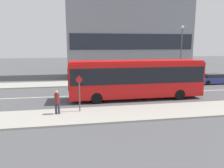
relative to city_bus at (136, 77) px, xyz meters
name	(u,v)px	position (x,y,z in m)	size (l,w,h in m)	color
ground_plane	(105,95)	(-2.57, 2.00, -2.01)	(120.00, 120.00, 0.00)	#4F4F51
sidewalk_near	(117,114)	(-2.57, -4.25, -1.94)	(44.00, 3.50, 0.13)	#A39E93
sidewalk_far	(98,83)	(-2.57, 8.25, -1.94)	(44.00, 3.50, 0.13)	#A39E93
lane_centerline	(105,95)	(-2.57, 2.00, -2.00)	(41.80, 0.16, 0.01)	silver
apartment_block_left_tower	(129,13)	(2.91, 14.24, 7.51)	(18.47, 5.57, 19.05)	gray
city_bus	(136,77)	(0.00, 0.00, 0.00)	(11.99, 2.64, 3.50)	red
parked_car_0	(213,79)	(11.68, 5.59, -1.39)	(4.00, 1.75, 1.29)	navy
pedestrian_near_stop	(57,101)	(-6.72, -3.75, -0.92)	(0.35, 0.34, 1.68)	#383347
bus_stop_sign	(79,91)	(-5.16, -3.40, -0.36)	(0.44, 0.12, 2.59)	#4C4C51
street_lamp	(181,48)	(8.12, 7.44, 2.41)	(0.36, 0.36, 7.05)	#4C4C51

